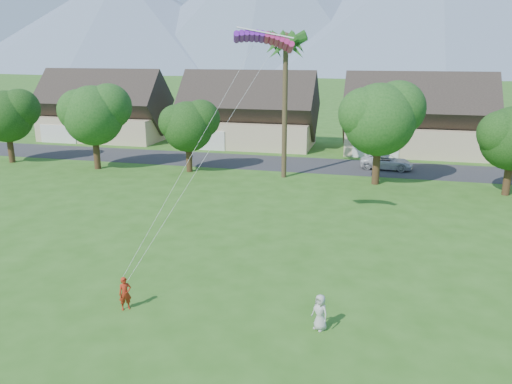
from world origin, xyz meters
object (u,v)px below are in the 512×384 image
(kite_flyer, at_px, (125,293))
(watcher, at_px, (320,312))
(parafoil_kite, at_px, (264,37))
(parked_car, at_px, (387,162))

(kite_flyer, xyz_separation_m, watcher, (8.40, 0.38, 0.01))
(kite_flyer, relative_size, watcher, 0.98)
(parafoil_kite, bearing_deg, watcher, -76.06)
(kite_flyer, distance_m, watcher, 8.41)
(kite_flyer, distance_m, parked_car, 32.58)
(watcher, bearing_deg, parked_car, 118.53)
(kite_flyer, height_order, parafoil_kite, parafoil_kite)
(parked_car, distance_m, parafoil_kite, 25.28)
(parked_car, xyz_separation_m, parafoil_kite, (-7.08, -21.69, 10.89))
(kite_flyer, bearing_deg, parked_car, 28.99)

